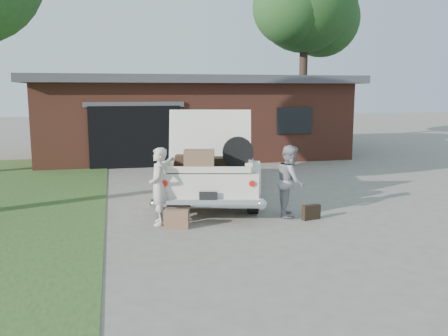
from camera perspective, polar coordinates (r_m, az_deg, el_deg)
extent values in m
plane|color=gray|center=(9.72, 0.82, -6.97)|extent=(90.00, 90.00, 0.00)
cube|color=brown|center=(20.84, -4.21, 5.88)|extent=(12.00, 7.00, 3.00)
cube|color=#4C4C51|center=(20.81, -4.27, 10.42)|extent=(12.80, 7.80, 0.30)
cube|color=black|center=(17.19, -10.64, 3.70)|extent=(3.20, 0.30, 2.20)
cube|color=#4C4C51|center=(17.05, -10.74, 7.53)|extent=(3.50, 0.12, 0.18)
cube|color=black|center=(18.36, 8.47, 5.67)|extent=(1.40, 0.08, 1.00)
cylinder|color=#38281E|center=(26.17, 9.46, 9.68)|extent=(0.44, 0.44, 5.94)
sphere|color=#295422|center=(26.59, 9.73, 19.32)|extent=(5.43, 5.43, 5.43)
sphere|color=#295422|center=(27.43, 11.68, 17.15)|extent=(4.07, 4.07, 4.07)
sphere|color=#295422|center=(25.48, 7.95, 18.60)|extent=(3.80, 3.80, 3.80)
cube|color=beige|center=(12.39, -1.40, -0.20)|extent=(3.30, 5.78, 0.71)
cube|color=#B9B9A3|center=(12.63, -1.36, 2.85)|extent=(2.26, 2.54, 0.57)
cube|color=black|center=(13.66, -1.23, 3.24)|extent=(1.66, 0.48, 0.48)
cube|color=black|center=(11.60, -1.52, 2.17)|extent=(1.66, 0.48, 0.48)
cylinder|color=black|center=(10.71, -6.84, -3.52)|extent=(0.40, 0.76, 0.72)
cylinder|color=black|center=(10.64, 3.48, -3.55)|extent=(0.40, 0.76, 0.72)
cylinder|color=black|center=(14.33, -5.00, -0.25)|extent=(0.40, 0.76, 0.72)
cylinder|color=black|center=(14.28, 2.68, -0.26)|extent=(0.40, 0.76, 0.72)
cylinder|color=silver|center=(9.72, -1.90, -4.32)|extent=(2.22, 0.72, 0.20)
cylinder|color=#A5140F|center=(9.78, -7.13, -1.81)|extent=(0.15, 0.14, 0.13)
cylinder|color=#A5140F|center=(9.71, 3.39, -1.84)|extent=(0.15, 0.14, 0.13)
cube|color=black|center=(9.66, -1.91, -3.40)|extent=(0.37, 0.11, 0.19)
cube|color=black|center=(10.29, -1.76, -0.02)|extent=(1.92, 1.56, 0.04)
cube|color=beige|center=(10.34, -6.60, 0.58)|extent=(0.35, 1.18, 0.20)
cube|color=beige|center=(10.28, 3.10, 0.57)|extent=(0.35, 1.18, 0.20)
cube|color=beige|center=(9.69, -1.89, -0.21)|extent=(1.71, 0.47, 0.13)
cube|color=beige|center=(10.65, -1.69, 3.70)|extent=(1.86, 0.78, 1.22)
cube|color=#422A1C|center=(10.57, -3.74, 1.00)|extent=(0.85, 0.65, 0.24)
cube|color=brown|center=(9.86, -2.99, 0.96)|extent=(0.70, 0.54, 0.43)
cube|color=black|center=(10.37, -1.10, 0.74)|extent=(0.73, 0.57, 0.20)
cylinder|color=black|center=(10.18, 1.69, 1.90)|extent=(0.69, 0.33, 0.67)
imported|color=beige|center=(9.75, -7.87, -2.20)|extent=(0.43, 0.61, 1.59)
imported|color=gray|center=(10.44, 7.97, -1.52)|extent=(0.80, 0.90, 1.56)
cube|color=brown|center=(9.55, -5.74, -6.13)|extent=(0.52, 0.31, 0.38)
cube|color=black|center=(10.32, 10.44, -5.25)|extent=(0.43, 0.21, 0.32)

